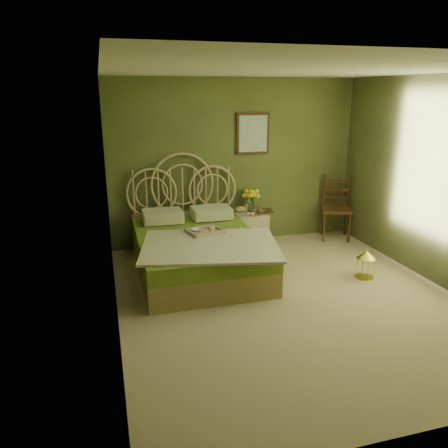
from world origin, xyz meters
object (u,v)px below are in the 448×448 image
object	(u,v)px
bed	(197,248)
birdcage	(365,265)
chair	(334,203)
nightstand	(250,224)

from	to	relation	value
bed	birdcage	world-z (taller)	bed
chair	bed	bearing A→B (deg)	-139.32
bed	chair	size ratio (longest dim) A/B	2.27
nightstand	birdcage	bearing A→B (deg)	-58.48
bed	birdcage	distance (m)	2.26
bed	nightstand	world-z (taller)	bed
nightstand	chair	world-z (taller)	chair
bed	nightstand	size ratio (longest dim) A/B	2.51
birdcage	chair	bearing A→B (deg)	75.28
bed	nightstand	distance (m)	1.35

